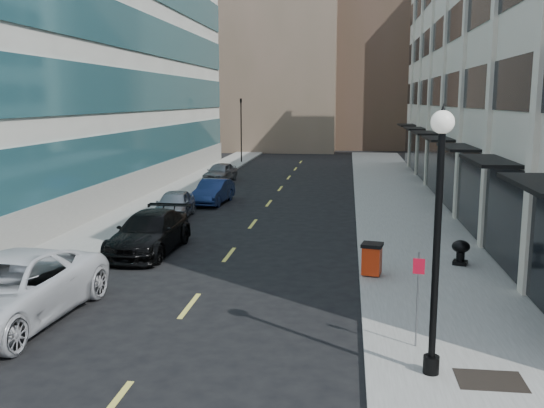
% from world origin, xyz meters
% --- Properties ---
extents(sidewalk_right, '(5.00, 80.00, 0.15)m').
position_xyz_m(sidewalk_right, '(7.50, 20.00, 0.07)').
color(sidewalk_right, gray).
rests_on(sidewalk_right, ground).
extents(sidewalk_left, '(3.00, 80.00, 0.15)m').
position_xyz_m(sidewalk_left, '(-6.50, 20.00, 0.07)').
color(sidewalk_left, gray).
rests_on(sidewalk_left, ground).
extents(building_left, '(16.14, 46.00, 20.00)m').
position_xyz_m(building_left, '(-15.95, 27.00, 9.99)').
color(building_left, white).
rests_on(building_left, ground).
extents(skyline_tan_near, '(14.00, 18.00, 28.00)m').
position_xyz_m(skyline_tan_near, '(-4.00, 68.00, 14.00)').
color(skyline_tan_near, '#7E6552').
rests_on(skyline_tan_near, ground).
extents(skyline_brown, '(12.00, 16.00, 34.00)m').
position_xyz_m(skyline_brown, '(8.00, 72.00, 17.00)').
color(skyline_brown, '#4E392F').
rests_on(skyline_brown, ground).
extents(skyline_tan_far, '(12.00, 14.00, 22.00)m').
position_xyz_m(skyline_tan_far, '(-14.00, 78.00, 11.00)').
color(skyline_tan_far, '#7E6552').
rests_on(skyline_tan_far, ground).
extents(skyline_stone, '(10.00, 14.00, 20.00)m').
position_xyz_m(skyline_stone, '(18.00, 66.00, 10.00)').
color(skyline_stone, beige).
rests_on(skyline_stone, ground).
extents(grate_far, '(1.40, 1.00, 0.01)m').
position_xyz_m(grate_far, '(7.60, 3.80, 0.15)').
color(grate_far, black).
rests_on(grate_far, sidewalk_right).
extents(road_centerline, '(0.15, 68.20, 0.01)m').
position_xyz_m(road_centerline, '(0.00, 17.00, 0.01)').
color(road_centerline, '#D8CC4C').
rests_on(road_centerline, ground).
extents(traffic_signal, '(0.66, 0.66, 6.98)m').
position_xyz_m(traffic_signal, '(-5.50, 48.00, 5.72)').
color(traffic_signal, black).
rests_on(traffic_signal, ground).
extents(car_white_van, '(3.47, 6.80, 1.84)m').
position_xyz_m(car_white_van, '(-4.46, 6.00, 0.92)').
color(car_white_van, silver).
rests_on(car_white_van, ground).
extents(car_black_pickup, '(2.39, 5.53, 1.59)m').
position_xyz_m(car_black_pickup, '(-3.20, 14.00, 0.79)').
color(car_black_pickup, black).
rests_on(car_black_pickup, ground).
extents(car_silver_sedan, '(1.98, 4.25, 1.41)m').
position_xyz_m(car_silver_sedan, '(-4.21, 21.00, 0.70)').
color(car_silver_sedan, '#96999E').
rests_on(car_silver_sedan, ground).
extents(car_blue_sedan, '(1.82, 4.34, 1.40)m').
position_xyz_m(car_blue_sedan, '(-3.20, 25.54, 0.70)').
color(car_blue_sedan, '#14234D').
rests_on(car_blue_sedan, ground).
extents(car_grey_sedan, '(2.18, 4.30, 1.40)m').
position_xyz_m(car_grey_sedan, '(-4.80, 35.00, 0.70)').
color(car_grey_sedan, gray).
rests_on(car_grey_sedan, ground).
extents(trash_bin, '(0.80, 0.82, 1.10)m').
position_xyz_m(trash_bin, '(5.40, 11.35, 0.74)').
color(trash_bin, red).
rests_on(trash_bin, sidewalk_right).
extents(lamppost, '(0.48, 0.48, 5.75)m').
position_xyz_m(lamppost, '(6.40, 4.00, 3.53)').
color(lamppost, black).
rests_on(lamppost, sidewalk_right).
extents(sign_post, '(0.27, 0.08, 2.32)m').
position_xyz_m(sign_post, '(6.23, 5.44, 1.65)').
color(sign_post, slate).
rests_on(sign_post, sidewalk_right).
extents(urn_planter, '(0.64, 0.64, 0.89)m').
position_xyz_m(urn_planter, '(8.60, 13.09, 0.69)').
color(urn_planter, black).
rests_on(urn_planter, sidewalk_right).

